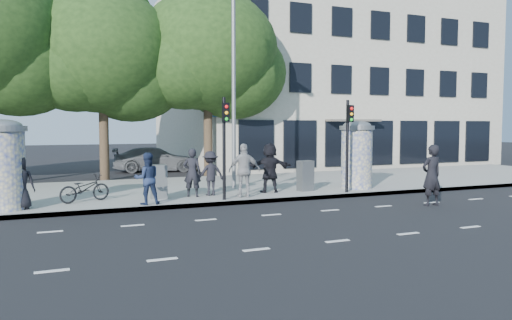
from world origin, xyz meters
name	(u,v)px	position (x,y,z in m)	size (l,w,h in m)	color
ground	(293,224)	(0.00, 0.00, 0.00)	(120.00, 120.00, 0.00)	black
sidewalk	(209,188)	(0.00, 7.50, 0.07)	(40.00, 8.00, 0.15)	gray
curb	(244,202)	(0.00, 3.55, 0.07)	(40.00, 0.10, 0.16)	slate
lane_dash_near	(337,241)	(0.00, -2.20, 0.00)	(32.00, 0.12, 0.01)	silver
lane_dash_far	(271,215)	(0.00, 1.40, 0.00)	(32.00, 0.12, 0.01)	silver
ad_column_left	(3,163)	(-7.20, 4.50, 1.54)	(1.36, 1.36, 2.65)	beige
ad_column_right	(357,153)	(5.20, 4.70, 1.54)	(1.36, 1.36, 2.65)	beige
traffic_pole_near	(225,137)	(-0.60, 3.79, 2.23)	(0.22, 0.31, 3.40)	black
traffic_pole_far	(348,136)	(4.20, 3.79, 2.23)	(0.22, 0.31, 3.40)	black
street_lamp	(234,69)	(0.80, 6.63, 4.79)	(0.25, 0.93, 8.00)	slate
tree_near_left	(102,51)	(-3.50, 12.70, 6.06)	(6.80, 6.80, 8.97)	#38281C
tree_center	(208,51)	(1.50, 12.30, 6.31)	(7.00, 7.00, 9.30)	#38281C
building	(315,78)	(12.00, 19.99, 5.99)	(20.30, 15.85, 12.00)	#ACA690
ped_a	(20,183)	(-6.76, 4.33, 0.94)	(0.77, 0.50, 1.58)	black
ped_b	(192,173)	(-1.40, 4.92, 0.99)	(0.61, 0.40, 1.68)	black
ped_c	(147,179)	(-3.15, 3.85, 0.96)	(0.79, 0.62, 1.63)	#1C2847
ped_d	(210,173)	(-0.72, 4.98, 0.93)	(1.01, 0.58, 1.57)	black
ped_e	(244,170)	(0.23, 4.12, 1.08)	(1.09, 0.62, 1.85)	gray
ped_f	(270,168)	(1.54, 4.91, 1.06)	(1.70, 0.61, 1.83)	black
man_road	(432,175)	(5.53, 0.92, 1.00)	(0.73, 0.48, 2.00)	black
bicycle	(85,188)	(-4.92, 5.12, 0.59)	(1.67, 0.58, 0.88)	black
cabinet_left	(159,182)	(-2.55, 4.98, 0.72)	(0.55, 0.40, 1.14)	slate
cabinet_right	(305,176)	(2.97, 4.79, 0.72)	(0.55, 0.40, 1.14)	#5C5E60
car_right	(156,159)	(-0.32, 16.46, 0.69)	(4.72, 1.92, 1.37)	slate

